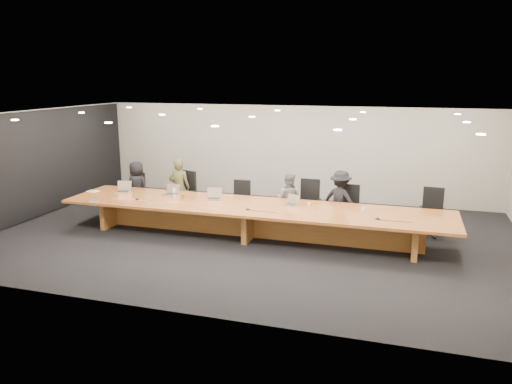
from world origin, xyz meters
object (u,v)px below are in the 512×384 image
laptop_d (291,200)px  paper_cup_far (363,209)px  person_c (289,199)px  laptop_c (214,194)px  chair_mid_left (240,201)px  amber_mug (183,197)px  chair_left (183,193)px  paper_cup_near (309,204)px  chair_mid_right (308,203)px  mic_center (248,209)px  conference_table (252,215)px  chair_right (348,208)px  person_b (179,188)px  person_d (340,200)px  chair_far_left (134,192)px  chair_far_right (432,212)px  av_box (94,201)px  water_bottle (174,193)px  laptop_b (170,190)px  person_a (137,187)px  laptop_a (123,187)px  mic_right (378,219)px  mic_left (137,199)px

laptop_d → paper_cup_far: 1.65m
person_c → laptop_c: (-1.64, -0.86, 0.22)m
chair_mid_left → amber_mug: bearing=-139.9°
laptop_d → amber_mug: bearing=-154.4°
chair_left → paper_cup_near: chair_left is taller
chair_mid_right → mic_center: 1.98m
conference_table → chair_right: 2.36m
chair_mid_right → person_b: 3.44m
person_d → paper_cup_far: person_d is taller
chair_far_left → chair_mid_left: chair_far_left is taller
conference_table → person_b: 2.65m
chair_far_right → laptop_d: chair_far_right is taller
conference_table → paper_cup_far: (2.48, 0.27, 0.27)m
chair_far_right → laptop_c: (-5.03, -1.07, 0.32)m
chair_far_left → av_box: chair_far_left is taller
paper_cup_near → mic_center: 1.43m
chair_left → water_bottle: (0.30, -1.11, 0.26)m
laptop_b → laptop_c: bearing=2.3°
person_b → water_bottle: 1.05m
person_a → paper_cup_far: size_ratio=16.32×
water_bottle → person_d: bearing=14.9°
laptop_a → paper_cup_near: size_ratio=4.37×
chair_mid_left → laptop_d: size_ratio=3.35×
person_c → water_bottle: (-2.63, -1.00, 0.20)m
person_c → chair_left: bearing=3.3°
chair_far_left → laptop_d: bearing=5.0°
person_d → laptop_b: person_d is taller
laptop_a → laptop_c: 2.51m
person_b → conference_table: bearing=144.0°
person_d → water_bottle: person_d is taller
conference_table → laptop_d: (0.84, 0.28, 0.35)m
chair_far_left → chair_right: 5.86m
chair_mid_left → person_c: bearing=-7.0°
laptop_c → mic_right: (3.89, -0.59, -0.12)m
chair_mid_right → mic_right: 2.41m
water_bottle → conference_table: bearing=-3.8°
chair_mid_right → paper_cup_far: 1.78m
chair_right → person_b: bearing=-174.5°
chair_far_left → paper_cup_near: size_ratio=13.20×
person_c → water_bottle: 2.82m
mic_right → water_bottle: bearing=174.7°
chair_left → mic_right: bearing=2.7°
person_b → water_bottle: person_b is taller
chair_mid_right → av_box: size_ratio=5.58×
chair_left → chair_mid_left: chair_left is taller
chair_left → paper_cup_far: size_ratio=13.94×
conference_table → laptop_b: (-2.25, 0.36, 0.37)m
person_b → mic_left: person_b is taller
chair_right → paper_cup_near: bearing=-127.6°
person_b → person_c: bearing=169.5°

